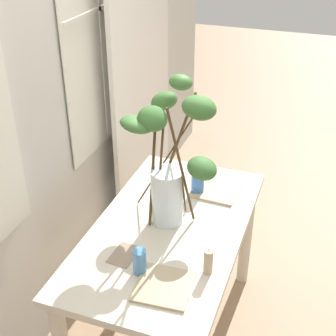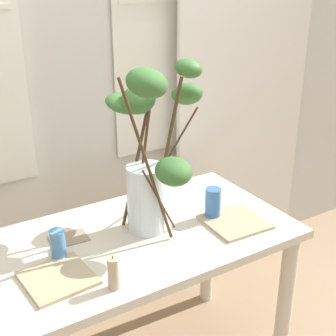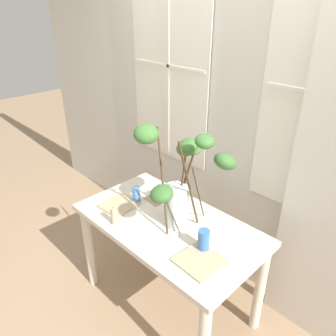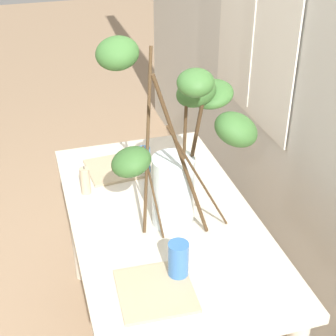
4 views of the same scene
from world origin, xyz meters
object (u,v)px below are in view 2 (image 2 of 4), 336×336
object	(u,v)px
dining_table	(140,261)
plate_square_right	(235,222)
plate_square_left	(58,278)
drinking_glass_blue_left	(58,245)
vase_with_branches	(152,154)
drinking_glass_blue_right	(213,203)
pillar_candle	(114,274)

from	to	relation	value
dining_table	plate_square_right	size ratio (longest dim) A/B	5.29
plate_square_left	drinking_glass_blue_left	bearing A→B (deg)	68.38
vase_with_branches	drinking_glass_blue_right	bearing A→B (deg)	-13.94
vase_with_branches	drinking_glass_blue_right	world-z (taller)	vase_with_branches
vase_with_branches	plate_square_left	size ratio (longest dim) A/B	3.18
drinking_glass_blue_left	plate_square_right	world-z (taller)	drinking_glass_blue_left
drinking_glass_blue_left	pillar_candle	world-z (taller)	pillar_candle
dining_table	vase_with_branches	world-z (taller)	vase_with_branches
plate_square_left	plate_square_right	distance (m)	0.80
drinking_glass_blue_left	pillar_candle	distance (m)	0.30
drinking_glass_blue_left	plate_square_left	bearing A→B (deg)	-111.62
drinking_glass_blue_right	plate_square_left	size ratio (longest dim) A/B	0.60
dining_table	drinking_glass_blue_right	bearing A→B (deg)	-7.24
dining_table	plate_square_left	xyz separation A→B (m)	(-0.40, -0.12, 0.14)
vase_with_branches	drinking_glass_blue_left	size ratio (longest dim) A/B	6.17
pillar_candle	dining_table	bearing A→B (deg)	47.39
drinking_glass_blue_right	pillar_candle	distance (m)	0.64
plate_square_left	pillar_candle	bearing A→B (deg)	-44.81
pillar_candle	plate_square_left	bearing A→B (deg)	135.19
vase_with_branches	drinking_glass_blue_left	xyz separation A→B (m)	(-0.43, -0.01, -0.28)
dining_table	drinking_glass_blue_left	bearing A→B (deg)	178.33
drinking_glass_blue_left	plate_square_right	size ratio (longest dim) A/B	0.49
vase_with_branches	pillar_candle	bearing A→B (deg)	-138.20
dining_table	drinking_glass_blue_left	size ratio (longest dim) A/B	10.77
drinking_glass_blue_left	pillar_candle	bearing A→B (deg)	-70.47
dining_table	pillar_candle	xyz separation A→B (m)	(-0.25, -0.27, 0.20)
vase_with_branches	drinking_glass_blue_right	size ratio (longest dim) A/B	5.27
dining_table	plate_square_left	bearing A→B (deg)	-163.27
plate_square_right	pillar_candle	distance (m)	0.66
vase_with_branches	plate_square_right	xyz separation A→B (m)	(0.32, -0.16, -0.33)
plate_square_left	pillar_candle	size ratio (longest dim) A/B	1.76
vase_with_branches	plate_square_left	xyz separation A→B (m)	(-0.48, -0.14, -0.33)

